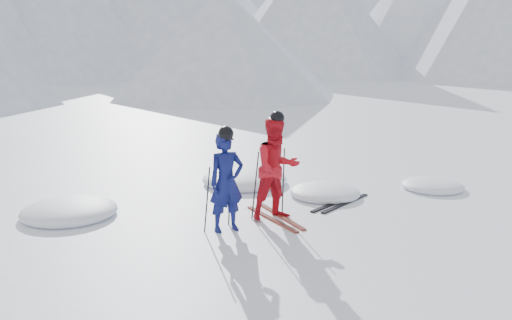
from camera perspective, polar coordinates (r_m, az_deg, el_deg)
ground at (r=10.67m, az=7.80°, el=-5.18°), size 160.00×160.00×0.00m
skier_blue at (r=9.19m, az=-3.13°, el=-2.36°), size 0.69×0.53×1.71m
skier_red at (r=9.80m, az=2.20°, el=-0.92°), size 1.04×0.89×1.88m
pole_blue_left at (r=9.22m, az=-5.17°, el=-4.19°), size 0.12×0.08×1.14m
pole_blue_right at (r=9.60m, az=-2.79°, el=-3.49°), size 0.12×0.07×1.14m
pole_red_left at (r=9.87m, az=-0.08°, el=-2.69°), size 0.12×0.10×1.25m
pole_red_right at (r=10.18m, az=2.89°, el=-2.25°), size 0.12×0.09×1.25m
ski_worn_left at (r=9.98m, az=1.64°, el=-6.21°), size 0.39×1.69×0.03m
ski_worn_right at (r=10.13m, az=2.67°, el=-5.93°), size 0.50×1.67×0.03m
ski_loose_a at (r=11.10m, az=8.48°, el=-4.44°), size 1.69×0.36×0.03m
ski_loose_b at (r=11.07m, az=9.40°, el=-4.51°), size 1.69×0.42×0.03m
snow_lumps at (r=11.61m, az=-1.87°, el=-3.65°), size 8.54×4.79×0.43m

